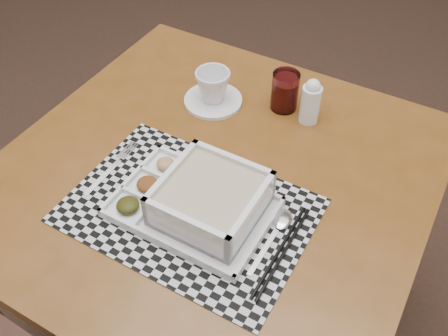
{
  "coord_description": "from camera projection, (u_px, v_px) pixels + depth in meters",
  "views": [
    {
      "loc": [
        0.68,
        -0.79,
        1.51
      ],
      "look_at": [
        0.41,
        -0.13,
        0.76
      ],
      "focal_mm": 40.0,
      "sensor_mm": 36.0,
      "label": 1
    }
  ],
  "objects": [
    {
      "name": "creamer_bottle",
      "position": [
        311.0,
        101.0,
        1.2
      ],
      "size": [
        0.05,
        0.05,
        0.12
      ],
      "color": "silver",
      "rests_on": "dining_table"
    },
    {
      "name": "fork",
      "position": [
        112.0,
        166.0,
        1.12
      ],
      "size": [
        0.04,
        0.19,
        0.0
      ],
      "color": "silver",
      "rests_on": "placemat"
    },
    {
      "name": "dining_table",
      "position": [
        214.0,
        192.0,
        1.17
      ],
      "size": [
        1.04,
        1.04,
        0.7
      ],
      "color": "#53310F",
      "rests_on": "ground"
    },
    {
      "name": "cup",
      "position": [
        213.0,
        86.0,
        1.25
      ],
      "size": [
        0.12,
        0.12,
        0.08
      ],
      "primitive_type": "imported",
      "rotation": [
        0.0,
        0.0,
        0.37
      ],
      "color": "silver",
      "rests_on": "saucer"
    },
    {
      "name": "juice_glass",
      "position": [
        285.0,
        92.0,
        1.24
      ],
      "size": [
        0.07,
        0.07,
        0.1
      ],
      "color": "white",
      "rests_on": "dining_table"
    },
    {
      "name": "chopsticks",
      "position": [
        282.0,
        251.0,
        0.96
      ],
      "size": [
        0.05,
        0.24,
        0.01
      ],
      "color": "black",
      "rests_on": "placemat"
    },
    {
      "name": "placemat",
      "position": [
        189.0,
        210.0,
        1.04
      ],
      "size": [
        0.54,
        0.41,
        0.0
      ],
      "primitive_type": "cube",
      "rotation": [
        0.0,
        0.0,
        -0.13
      ],
      "color": "#B2B3BA",
      "rests_on": "dining_table"
    },
    {
      "name": "saucer",
      "position": [
        213.0,
        101.0,
        1.28
      ],
      "size": [
        0.15,
        0.15,
        0.01
      ],
      "primitive_type": "cylinder",
      "color": "silver",
      "rests_on": "dining_table"
    },
    {
      "name": "serving_tray",
      "position": [
        205.0,
        202.0,
        1.01
      ],
      "size": [
        0.35,
        0.26,
        0.09
      ],
      "color": "silver",
      "rests_on": "placemat"
    },
    {
      "name": "floor",
      "position": [
        132.0,
        262.0,
        1.77
      ],
      "size": [
        5.0,
        5.0,
        0.0
      ],
      "primitive_type": "plane",
      "color": "black",
      "rests_on": "ground"
    },
    {
      "name": "spoon",
      "position": [
        280.0,
        224.0,
        1.01
      ],
      "size": [
        0.04,
        0.18,
        0.01
      ],
      "color": "silver",
      "rests_on": "placemat"
    }
  ]
}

